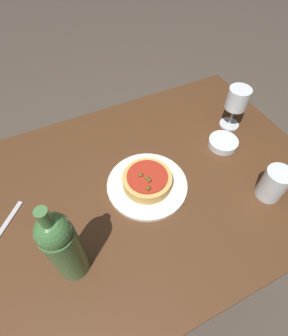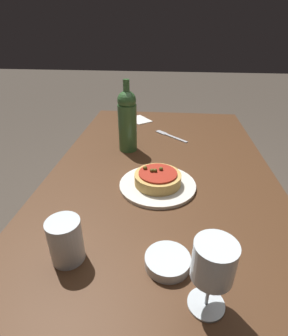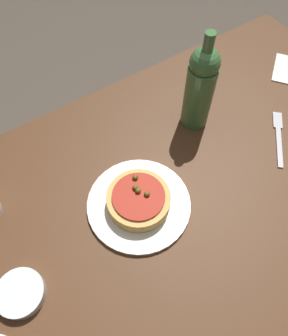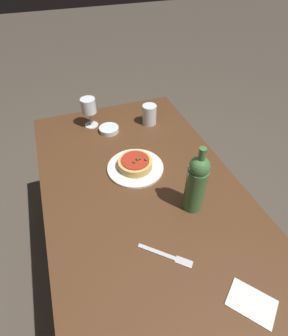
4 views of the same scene
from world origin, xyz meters
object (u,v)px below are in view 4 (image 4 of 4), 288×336
Objects in this scene: dining_table at (143,202)px; wine_bottle at (196,183)px; dinner_plate at (135,168)px; side_bowl at (109,129)px; pizza at (135,163)px; fork at (168,256)px; water_cup at (149,115)px; wine_glass at (89,107)px.

dining_table is 0.32m from wine_bottle.
side_bowl reaches higher than dinner_plate.
wine_bottle is at bearing -153.08° from dinner_plate.
fork is (-0.46, 0.03, -0.03)m from pizza.
wine_glass is at bearing 74.20° from water_cup.
side_bowl is (0.33, 0.04, 0.01)m from dinner_plate.
fork is (-0.79, -0.01, -0.01)m from side_bowl.
water_cup is at bearing -23.96° from dining_table.
wine_bottle is (-0.29, -0.15, 0.13)m from dinner_plate.
dinner_plate is 2.46× the size of side_bowl.
fork is at bearing -179.46° from side_bowl.
dining_table is at bearing -176.08° from side_bowl.
wine_bottle is 0.28m from fork.
dining_table is 0.16m from dinner_plate.
water_cup is at bearing -30.42° from dinner_plate.
wine_bottle is at bearing -135.65° from dining_table.
pizza is 0.45m from wine_glass.
pizza is 0.99× the size of fork.
wine_bottle is 2.69× the size of water_cup.
dinner_plate is 1.64× the size of fork.
wine_bottle is 0.62m from water_cup.
wine_bottle reaches higher than dinner_plate.
wine_glass reaches higher than dinner_plate.
fork is at bearing 163.86° from water_cup.
pizza reaches higher than fork.
water_cup is at bearing -30.37° from pizza.
dinner_plate is 0.87× the size of wine_bottle.
fork is at bearing 133.71° from wine_bottle.
dining_table is at bearing -168.62° from wine_glass.
wine_bottle is (-0.71, -0.27, 0.02)m from wine_glass.
wine_glass is 0.75m from wine_bottle.
dining_table is at bearing 44.35° from wine_bottle.
wine_glass reaches higher than pizza.
water_cup is at bearing 116.13° from fork.
fork is at bearing -174.38° from wine_glass.
side_bowl is at bearing -138.84° from wine_glass.
fork is at bearing 175.77° from pizza.
dining_table is 8.65× the size of wine_glass.
dinner_plate is at bearing 149.58° from water_cup.
wine_bottle reaches higher than wine_glass.
dinner_plate is at bearing -164.09° from wine_glass.
dining_table is 4.76× the size of wine_bottle.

